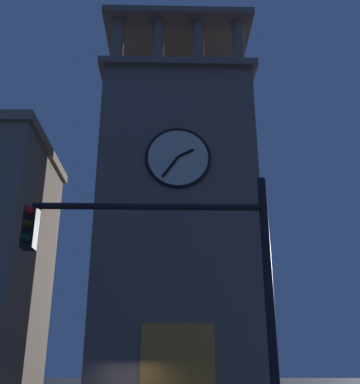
{
  "coord_description": "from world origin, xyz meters",
  "views": [
    {
      "loc": [
        -1.62,
        19.17,
        2.15
      ],
      "look_at": [
        -2.21,
        -5.0,
        11.45
      ],
      "focal_mm": 42.99,
      "sensor_mm": 36.0,
      "label": 1
    }
  ],
  "objects": [
    {
      "name": "traffic_signal_near",
      "position": [
        -1.86,
        11.3,
        3.64
      ],
      "size": [
        4.36,
        0.41,
        5.46
      ],
      "color": "black",
      "rests_on": "ground_plane"
    },
    {
      "name": "clocktower",
      "position": [
        -2.03,
        -4.98,
        9.43
      ],
      "size": [
        8.69,
        7.15,
        24.33
      ],
      "color": "#75665B",
      "rests_on": "ground_plane"
    }
  ]
}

